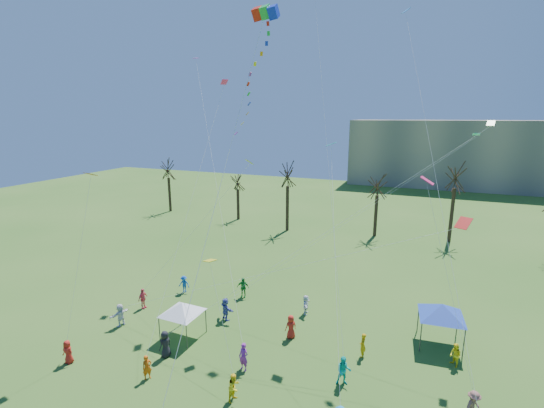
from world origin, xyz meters
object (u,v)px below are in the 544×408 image
at_px(big_box_kite, 257,82).
at_px(canopy_tent_white, 182,308).
at_px(canopy_tent_blue, 442,310).
at_px(distant_building, 489,155).

bearing_deg(big_box_kite, canopy_tent_white, -154.31).
distance_m(big_box_kite, canopy_tent_blue, 20.11).
relative_size(canopy_tent_white, canopy_tent_blue, 0.88).
bearing_deg(big_box_kite, distant_building, 72.10).
bearing_deg(canopy_tent_blue, distant_building, 80.82).
height_order(big_box_kite, canopy_tent_blue, big_box_kite).
bearing_deg(distant_building, big_box_kite, -107.90).
xyz_separation_m(distant_building, canopy_tent_blue, (-11.26, -69.65, -4.87)).
distance_m(distant_building, big_box_kite, 77.75).
xyz_separation_m(distant_building, canopy_tent_white, (-28.68, -75.71, -5.18)).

